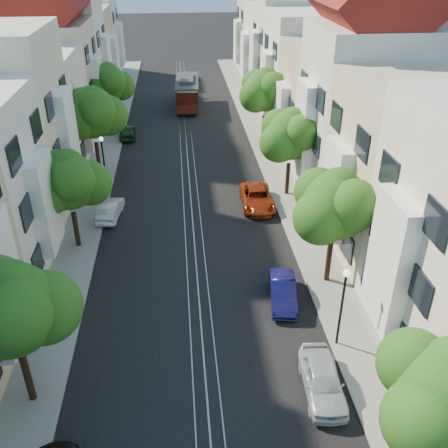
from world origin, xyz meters
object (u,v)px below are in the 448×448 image
object	(u,v)px
parked_car_e_far	(257,198)
tree_w_c	(93,114)
tree_e_d	(266,91)
lamp_east	(343,297)
tree_w_b	(69,183)
parked_car_w_far	(127,132)
tree_e_c	(291,136)
lamp_west	(103,155)
tree_w_a	(11,311)
tree_e_a	(447,396)
cable_car	(187,91)
tree_e_b	(337,207)
parked_car_e_mid	(283,292)
parked_car_e_near	(322,380)
tree_w_d	(109,84)
parked_car_w_mid	(110,210)

from	to	relation	value
parked_car_e_far	tree_w_c	bearing A→B (deg)	151.56
tree_e_d	lamp_east	distance (m)	27.07
tree_w_b	parked_car_w_far	world-z (taller)	tree_w_b
tree_e_c	lamp_west	world-z (taller)	tree_e_c
tree_e_d	tree_w_b	size ratio (longest dim) A/B	1.09
tree_e_d	tree_w_a	distance (m)	32.38
tree_e_a	lamp_west	world-z (taller)	tree_e_a
tree_e_c	tree_e_d	distance (m)	11.00
lamp_east	cable_car	xyz separation A→B (m)	(-5.80, 39.32, -1.02)
tree_e_c	lamp_east	distance (m)	16.10
tree_w_a	cable_car	xyz separation A→B (m)	(7.64, 41.35, -2.91)
tree_e_b	parked_car_e_far	bearing A→B (deg)	105.42
lamp_east	parked_car_w_far	xyz separation A→B (m)	(-11.90, 29.54, -2.21)
tree_e_b	cable_car	size ratio (longest dim) A/B	0.82
lamp_west	parked_car_w_far	world-z (taller)	lamp_west
parked_car_e_far	parked_car_e_mid	bearing A→B (deg)	-90.56
lamp_east	parked_car_e_near	size ratio (longest dim) A/B	1.06
tree_w_d	lamp_east	world-z (taller)	tree_w_d
tree_w_b	tree_w_d	xyz separation A→B (m)	(0.00, 22.00, 0.20)
tree_e_d	parked_car_w_mid	world-z (taller)	tree_e_d
tree_e_d	parked_car_e_mid	bearing A→B (deg)	-96.94
tree_e_d	parked_car_w_mid	xyz separation A→B (m)	(-12.86, -13.33, -4.28)
lamp_west	parked_car_e_far	size ratio (longest dim) A/B	0.88
tree_w_a	lamp_west	size ratio (longest dim) A/B	1.61
tree_w_d	tree_w_b	bearing A→B (deg)	-90.00
tree_e_d	tree_w_c	world-z (taller)	tree_w_c
parked_car_w_mid	parked_car_w_far	distance (m)	15.89
tree_e_d	tree_w_d	xyz separation A→B (m)	(-14.40, 5.00, -0.27)
parked_car_e_near	parked_car_e_far	world-z (taller)	parked_car_e_near
tree_w_a	tree_w_d	size ratio (longest dim) A/B	1.03
cable_car	parked_car_e_near	bearing A→B (deg)	-81.76
tree_e_a	lamp_west	xyz separation A→B (m)	(-13.56, 25.02, -1.55)
tree_e_d	parked_car_w_mid	size ratio (longest dim) A/B	1.91
tree_e_a	parked_car_e_far	bearing A→B (deg)	96.88
tree_w_c	parked_car_w_far	distance (m)	9.76
parked_car_e_mid	parked_car_w_far	distance (m)	27.91
tree_e_d	lamp_west	xyz separation A→B (m)	(-13.56, -8.98, -2.02)
lamp_east	parked_car_e_far	bearing A→B (deg)	96.44
lamp_east	tree_e_a	bearing A→B (deg)	-82.21
tree_w_d	cable_car	distance (m)	10.96
tree_w_c	parked_car_w_far	xyz separation A→B (m)	(1.54, 8.56, -4.43)
tree_e_d	parked_car_e_far	world-z (taller)	tree_e_d
tree_e_c	tree_w_c	bearing A→B (deg)	160.85
lamp_east	parked_car_e_far	xyz separation A→B (m)	(-1.62, 14.32, -2.19)
tree_e_b	tree_w_a	world-z (taller)	same
tree_e_b	tree_w_a	distance (m)	16.01
tree_e_d	tree_w_c	xyz separation A→B (m)	(-14.40, -6.00, 0.20)
tree_e_b	lamp_east	size ratio (longest dim) A/B	1.61
tree_e_a	tree_e_d	distance (m)	34.00
lamp_east	parked_car_e_mid	bearing A→B (deg)	118.63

